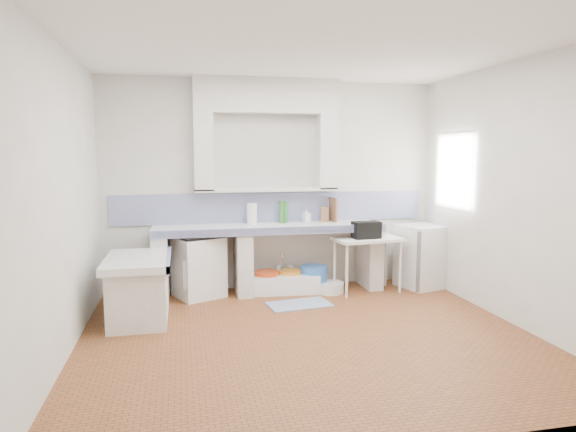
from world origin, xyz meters
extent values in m
plane|color=brown|center=(0.00, 0.00, 0.00)|extent=(4.50, 4.50, 0.00)
plane|color=white|center=(0.00, 0.00, 2.80)|extent=(4.50, 4.50, 0.00)
plane|color=silver|center=(0.00, 2.00, 1.40)|extent=(4.50, 0.00, 4.50)
plane|color=silver|center=(0.00, -2.00, 1.40)|extent=(4.50, 0.00, 4.50)
plane|color=silver|center=(-2.25, 0.00, 1.40)|extent=(0.00, 4.50, 4.50)
plane|color=silver|center=(2.25, 0.00, 1.40)|extent=(0.00, 4.50, 4.50)
cube|color=silver|center=(-0.10, 1.88, 2.58)|extent=(1.90, 0.25, 0.45)
cube|color=#3D2413|center=(2.42, 1.20, 1.60)|extent=(0.35, 0.86, 1.06)
cube|color=white|center=(2.28, 1.20, 1.98)|extent=(0.01, 0.84, 0.24)
cube|color=white|center=(-0.10, 1.70, 0.86)|extent=(3.00, 0.60, 0.08)
cube|color=navy|center=(-0.10, 1.42, 0.86)|extent=(3.00, 0.04, 0.10)
cube|color=silver|center=(-1.50, 1.70, 0.41)|extent=(0.20, 0.55, 0.82)
cube|color=silver|center=(-0.45, 1.70, 0.41)|extent=(0.20, 0.55, 0.82)
cube|color=silver|center=(1.30, 1.70, 0.41)|extent=(0.20, 0.55, 0.82)
cube|color=white|center=(-1.70, 0.90, 0.66)|extent=(0.70, 1.10, 0.08)
cube|color=silver|center=(-1.70, 0.90, 0.31)|extent=(0.60, 1.00, 0.62)
cube|color=navy|center=(-1.37, 0.90, 0.66)|extent=(0.04, 1.10, 0.10)
cube|color=navy|center=(0.00, 1.99, 1.10)|extent=(4.27, 0.03, 0.40)
cube|color=white|center=(-1.03, 1.68, 0.39)|extent=(0.71, 0.71, 0.77)
cube|color=white|center=(0.09, 1.70, 0.11)|extent=(0.94, 0.56, 0.22)
cube|color=white|center=(1.17, 1.45, 0.36)|extent=(0.92, 0.58, 0.04)
cube|color=white|center=(1.99, 1.53, 0.43)|extent=(0.69, 0.69, 0.86)
cylinder|color=#D54718|center=(-0.15, 1.64, 0.15)|extent=(0.41, 0.41, 0.30)
cylinder|color=orange|center=(0.17, 1.67, 0.14)|extent=(0.38, 0.38, 0.29)
cylinder|color=blue|center=(0.48, 1.63, 0.17)|extent=(0.42, 0.42, 0.34)
cylinder|color=white|center=(0.68, 1.50, 0.07)|extent=(0.42, 0.42, 0.14)
cylinder|color=silver|center=(0.05, 1.85, 0.17)|extent=(0.11, 0.11, 0.33)
cylinder|color=silver|center=(0.22, 1.85, 0.16)|extent=(0.11, 0.11, 0.31)
cube|color=black|center=(1.13, 1.42, 0.84)|extent=(0.37, 0.23, 0.22)
cylinder|color=#307030|center=(0.09, 1.85, 1.05)|extent=(0.08, 0.08, 0.30)
cylinder|color=#307030|center=(0.15, 1.85, 1.05)|extent=(0.08, 0.08, 0.30)
cube|color=#97613C|center=(0.69, 1.85, 1.00)|extent=(0.12, 0.11, 0.21)
cube|color=#97613C|center=(0.82, 1.85, 1.06)|extent=(0.05, 0.24, 0.33)
cylinder|color=white|center=(-0.31, 1.85, 1.04)|extent=(0.17, 0.17, 0.27)
imported|color=white|center=(0.43, 1.85, 1.00)|extent=(0.11, 0.11, 0.19)
cube|color=#38528D|center=(0.15, 1.05, 0.01)|extent=(0.80, 0.53, 0.01)
camera|label=1|loc=(-1.22, -4.73, 1.82)|focal=31.43mm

